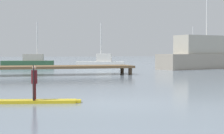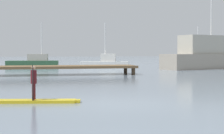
% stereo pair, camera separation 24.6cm
% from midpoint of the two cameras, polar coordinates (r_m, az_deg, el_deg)
% --- Properties ---
extents(ground_plane, '(240.00, 240.00, 0.00)m').
position_cam_midpoint_polar(ground_plane, '(12.61, 1.08, -5.53)').
color(ground_plane, gray).
extents(paddleboard_near, '(3.13, 1.08, 0.10)m').
position_cam_midpoint_polar(paddleboard_near, '(13.12, -11.07, -5.04)').
color(paddleboard_near, gold).
rests_on(paddleboard_near, ground).
extents(paddler_child_solo, '(0.24, 0.40, 1.17)m').
position_cam_midpoint_polar(paddler_child_solo, '(13.04, -11.11, -2.01)').
color(paddler_child_solo, '#4C1419').
rests_on(paddler_child_solo, paddleboard_near).
extents(fishing_boat_white_large, '(11.44, 5.82, 9.06)m').
position_cam_midpoint_polar(fishing_boat_white_large, '(39.60, 14.45, 1.59)').
color(fishing_boat_white_large, '#9E9384').
rests_on(fishing_boat_white_large, ground).
extents(fishing_boat_green_midground, '(5.26, 2.64, 4.80)m').
position_cam_midpoint_polar(fishing_boat_green_midground, '(40.97, -0.85, 0.66)').
color(fishing_boat_green_midground, silver).
rests_on(fishing_boat_green_midground, ground).
extents(motor_boat_small_navy, '(5.83, 2.27, 5.01)m').
position_cam_midpoint_polar(motor_boat_small_navy, '(43.18, -11.46, 0.73)').
color(motor_boat_small_navy, '#2D5638').
rests_on(motor_boat_small_navy, ground).
extents(trawler_grey_distant, '(6.70, 2.22, 5.28)m').
position_cam_midpoint_polar(trawler_grey_distant, '(54.32, 11.73, 1.32)').
color(trawler_grey_distant, '#9E9384').
rests_on(trawler_grey_distant, ground).
extents(floating_dock, '(13.03, 2.80, 0.68)m').
position_cam_midpoint_polar(floating_dock, '(28.29, -9.34, -0.03)').
color(floating_dock, brown).
rests_on(floating_dock, ground).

